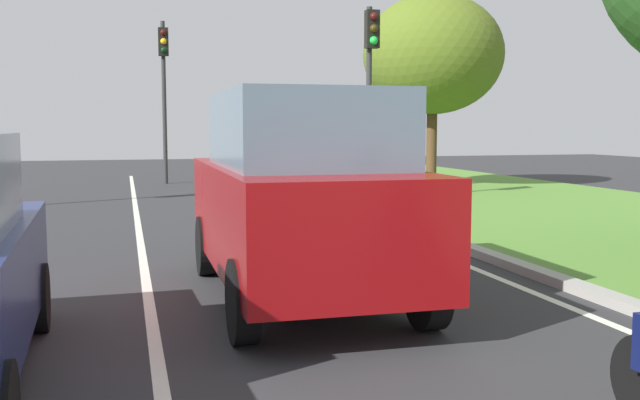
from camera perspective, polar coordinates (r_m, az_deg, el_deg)
name	(u,v)px	position (r m, az deg, el deg)	size (l,w,h in m)	color
ground_plane	(181,237)	(12.68, -10.96, -2.90)	(60.00, 60.00, 0.00)	#2D2D30
lane_line_center	(140,238)	(12.65, -14.12, -2.98)	(0.12, 32.00, 0.01)	silver
lane_line_right_edge	(377,229)	(13.43, 4.56, -2.31)	(0.12, 32.00, 0.01)	silver
grass_verge_right	(603,219)	(15.76, 21.58, -1.39)	(9.00, 48.00, 0.06)	#548433
curb_right	(402,225)	(13.59, 6.55, -1.99)	(0.24, 48.00, 0.12)	#9E9B93
car_suv_ahead	(300,195)	(7.88, -1.59, 0.44)	(1.99, 4.51, 2.28)	maroon
traffic_light_near_right	(371,68)	(17.71, 4.05, 10.40)	(0.32, 0.50, 4.79)	#2D2D2D
traffic_light_far_median	(164,75)	(24.40, -12.31, 9.72)	(0.32, 0.50, 5.34)	#2D2D2D
tree_roadside_far	(433,55)	(22.48, 8.97, 11.34)	(4.26, 4.26, 5.90)	#4C331E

